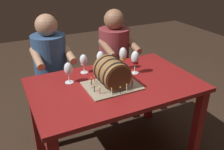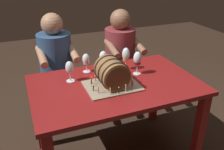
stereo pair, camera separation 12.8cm
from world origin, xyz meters
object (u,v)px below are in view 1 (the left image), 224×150
at_px(person_seated_left, 53,78).
at_px(person_seated_right, 114,66).
at_px(wine_glass_amber, 123,55).
at_px(dining_table, 115,95).
at_px(wine_glass_empty, 68,69).
at_px(barrel_cake, 112,74).
at_px(wine_glass_rose, 84,61).
at_px(wine_glass_red, 135,59).
at_px(wine_glass_white, 101,58).

bearing_deg(person_seated_left, person_seated_right, -0.00).
bearing_deg(wine_glass_amber, dining_table, -131.38).
bearing_deg(wine_glass_empty, barrel_cake, -37.19).
height_order(barrel_cake, wine_glass_amber, barrel_cake).
bearing_deg(person_seated_right, wine_glass_empty, -141.17).
bearing_deg(wine_glass_amber, barrel_cake, -132.48).
bearing_deg(person_seated_right, wine_glass_rose, -140.25).
height_order(wine_glass_empty, person_seated_right, person_seated_right).
distance_m(barrel_cake, wine_glass_amber, 0.35).
relative_size(dining_table, wine_glass_rose, 7.95).
relative_size(barrel_cake, person_seated_right, 0.35).
height_order(wine_glass_amber, person_seated_left, person_seated_left).
height_order(wine_glass_empty, wine_glass_rose, wine_glass_empty).
height_order(dining_table, wine_glass_red, wine_glass_red).
bearing_deg(wine_glass_empty, person_seated_left, 92.53).
bearing_deg(wine_glass_white, barrel_cake, -98.55).
distance_m(wine_glass_white, person_seated_left, 0.64).
xyz_separation_m(barrel_cake, wine_glass_empty, (-0.28, 0.21, 0.01)).
bearing_deg(wine_glass_empty, person_seated_right, 38.83).
xyz_separation_m(dining_table, wine_glass_empty, (-0.33, 0.17, 0.23)).
bearing_deg(wine_glass_amber, person_seated_left, 136.92).
relative_size(wine_glass_rose, wine_glass_amber, 0.82).
bearing_deg(dining_table, wine_glass_red, 20.87).
distance_m(barrel_cake, person_seated_right, 0.91).
bearing_deg(barrel_cake, wine_glass_rose, 107.34).
xyz_separation_m(wine_glass_amber, person_seated_right, (0.17, 0.50, -0.34)).
xyz_separation_m(wine_glass_white, person_seated_right, (0.35, 0.44, -0.32)).
xyz_separation_m(barrel_cake, wine_glass_red, (0.29, 0.14, 0.03)).
xyz_separation_m(wine_glass_white, person_seated_left, (-0.35, 0.44, -0.31)).
distance_m(barrel_cake, person_seated_left, 0.87).
xyz_separation_m(wine_glass_rose, person_seated_left, (-0.20, 0.42, -0.31)).
distance_m(dining_table, person_seated_left, 0.80).
height_order(wine_glass_rose, person_seated_right, person_seated_right).
relative_size(wine_glass_red, person_seated_right, 0.17).
bearing_deg(wine_glass_empty, wine_glass_amber, 4.83).
relative_size(barrel_cake, wine_glass_rose, 2.46).
height_order(barrel_cake, wine_glass_rose, barrel_cake).
bearing_deg(wine_glass_rose, dining_table, -62.51).
relative_size(person_seated_left, person_seated_right, 1.01).
bearing_deg(person_seated_left, wine_glass_empty, -87.47).
bearing_deg(person_seated_right, dining_table, -116.20).
relative_size(wine_glass_red, person_seated_left, 0.17).
distance_m(wine_glass_rose, wine_glass_white, 0.16).
xyz_separation_m(person_seated_left, person_seated_right, (0.70, -0.00, -0.01)).
distance_m(person_seated_left, person_seated_right, 0.70).
distance_m(dining_table, wine_glass_red, 0.36).
relative_size(wine_glass_empty, person_seated_left, 0.15).
relative_size(wine_glass_red, wine_glass_white, 1.15).
distance_m(barrel_cake, wine_glass_red, 0.32).
bearing_deg(wine_glass_empty, wine_glass_white, 18.81).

